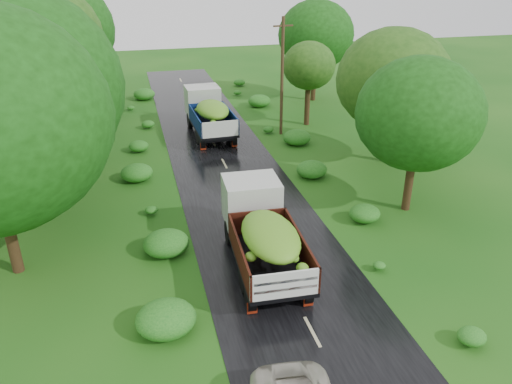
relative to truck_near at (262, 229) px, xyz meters
name	(u,v)px	position (x,y,z in m)	size (l,w,h in m)	color
ground	(312,332)	(0.61, -4.62, -1.67)	(120.00, 120.00, 0.00)	#124C10
road	(273,256)	(0.61, 0.38, -1.66)	(6.50, 80.00, 0.02)	black
road_lines	(267,244)	(0.61, 1.38, -1.65)	(0.12, 69.60, 0.00)	#BFB78C
truck_near	(262,229)	(0.00, 0.00, 0.00)	(2.77, 7.13, 2.96)	black
truck_far	(208,111)	(0.65, 17.38, 0.03)	(2.78, 7.25, 3.01)	black
utility_pole	(282,76)	(5.74, 16.09, 2.56)	(1.44, 0.25, 8.22)	#382616
trees_left	(35,52)	(-9.89, 15.42, 4.99)	(6.09, 33.74, 9.08)	black
trees_right	(356,68)	(9.95, 13.31, 3.47)	(6.36, 25.02, 7.32)	black
shrubs	(231,171)	(0.61, 9.38, -1.32)	(11.90, 44.00, 0.70)	#155B18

